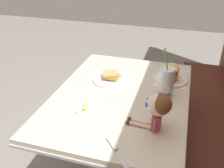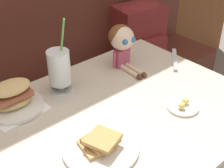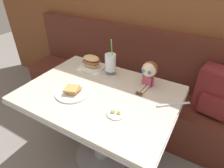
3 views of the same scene
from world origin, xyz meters
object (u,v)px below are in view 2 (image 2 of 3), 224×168
sandwich_plate (13,98)px  seated_doll (122,40)px  butter_knife (175,63)px  butter_saucer (183,106)px  toast_plate (100,146)px  milkshake_glass (59,69)px  backpack (139,32)px

sandwich_plate → seated_doll: bearing=-2.4°
sandwich_plate → butter_knife: (0.73, -0.18, -0.04)m
butter_saucer → seated_doll: seated_doll is taller
toast_plate → milkshake_glass: 0.39m
toast_plate → sandwich_plate: bearing=105.3°
butter_knife → butter_saucer: bearing=-135.9°
butter_knife → milkshake_glass: bearing=163.1°
milkshake_glass → sandwich_plate: milkshake_glass is taller
milkshake_glass → seated_doll: milkshake_glass is taller
toast_plate → seated_doll: seated_doll is taller
toast_plate → milkshake_glass: bearing=75.4°
seated_doll → sandwich_plate: bearing=177.6°
sandwich_plate → backpack: bearing=18.1°
butter_knife → seated_doll: (-0.20, 0.15, 0.12)m
toast_plate → butter_saucer: 0.38m
backpack → seated_doll: bearing=-143.6°
milkshake_glass → seated_doll: (0.33, -0.01, 0.03)m
sandwich_plate → backpack: 1.07m
butter_saucer → butter_knife: size_ratio=0.63×
butter_saucer → butter_knife: 0.35m
butter_saucer → sandwich_plate: bearing=138.9°
sandwich_plate → butter_saucer: bearing=-41.1°
milkshake_glass → sandwich_plate: 0.21m
butter_saucer → seated_doll: size_ratio=0.54×
butter_saucer → toast_plate: bearing=174.5°
sandwich_plate → backpack: (1.01, 0.33, -0.13)m
seated_doll → backpack: (0.48, 0.35, -0.21)m
sandwich_plate → butter_saucer: 0.64m
milkshake_glass → butter_saucer: (0.28, -0.40, -0.09)m
milkshake_glass → butter_saucer: 0.50m
toast_plate → seated_doll: 0.57m
milkshake_glass → butter_knife: bearing=-16.9°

